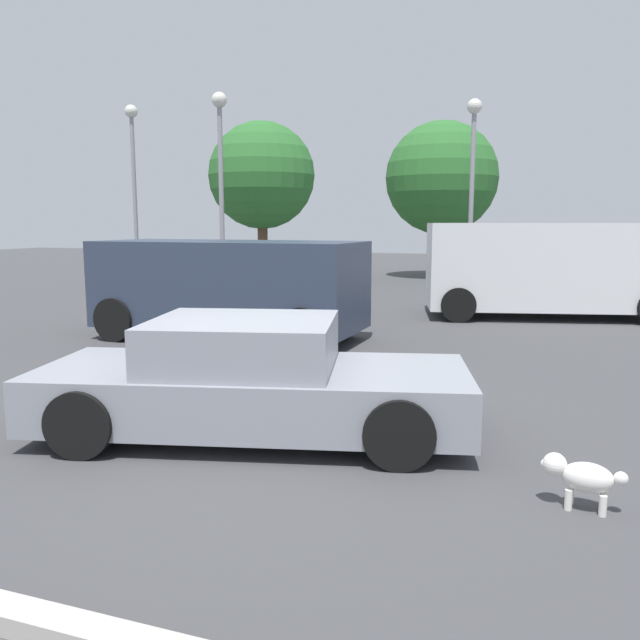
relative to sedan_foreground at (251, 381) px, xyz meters
The scene contains 11 objects.
ground_plane 0.56m from the sedan_foreground, ahead, with size 80.00×80.00×0.00m, color #424244.
sedan_foreground is the anchor object (origin of this frame).
dog 3.20m from the sedan_foreground, 13.58° to the right, with size 0.61×0.27×0.41m.
van_white 10.19m from the sedan_foreground, 74.56° to the left, with size 5.62×3.28×2.15m.
suv_dark 5.60m from the sedan_foreground, 119.91° to the left, with size 4.92×2.19×1.82m.
pedestrian 8.39m from the sedan_foreground, 116.14° to the left, with size 0.44×0.46×1.65m.
light_post_near 17.87m from the sedan_foreground, 128.96° to the left, with size 0.44×0.44×6.15m.
light_post_mid 14.70m from the sedan_foreground, 88.18° to the left, with size 0.44×0.44×5.76m.
light_post_far 13.38m from the sedan_foreground, 119.39° to the left, with size 0.44×0.44×5.84m.
tree_back_left 16.63m from the sedan_foreground, 114.27° to the left, with size 3.65×3.65×5.59m.
tree_back_center 20.34m from the sedan_foreground, 93.95° to the left, with size 4.36×4.36×6.07m.
Camera 1 is at (2.75, -5.77, 2.14)m, focal length 36.23 mm.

